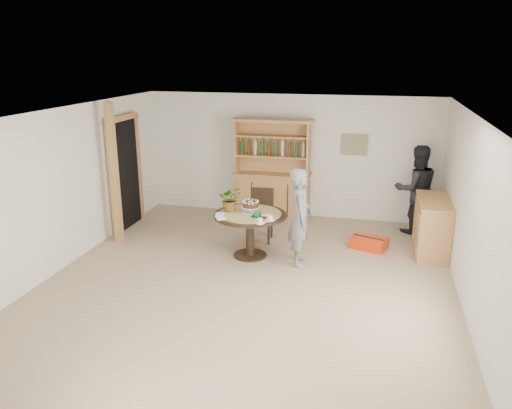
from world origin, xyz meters
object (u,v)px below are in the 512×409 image
object	(u,v)px
dining_chair	(261,211)
red_suitcase	(369,243)
teen_boy	(300,217)
dining_table	(250,222)
sideboard	(432,226)
adult_person	(416,189)
hutch	(272,185)

from	to	relation	value
dining_chair	red_suitcase	size ratio (longest dim) A/B	1.35
dining_chair	teen_boy	world-z (taller)	teen_boy
dining_table	teen_boy	bearing A→B (deg)	-6.71
sideboard	adult_person	xyz separation A→B (m)	(-0.24, 1.00, 0.37)
red_suitcase	adult_person	bearing A→B (deg)	73.47
dining_table	hutch	bearing A→B (deg)	92.07
sideboard	dining_chair	xyz separation A→B (m)	(-2.97, -0.07, 0.06)
hutch	red_suitcase	world-z (taller)	hutch
sideboard	teen_boy	size ratio (longest dim) A/B	0.80
red_suitcase	dining_table	bearing A→B (deg)	-136.56
teen_boy	adult_person	size ratio (longest dim) A/B	0.94
dining_chair	adult_person	xyz separation A→B (m)	(2.73, 1.07, 0.30)
sideboard	red_suitcase	xyz separation A→B (m)	(-1.03, -0.06, -0.37)
dining_table	adult_person	bearing A→B (deg)	34.87
sideboard	hutch	bearing A→B (deg)	157.79
hutch	red_suitcase	distance (m)	2.47
hutch	dining_chair	world-z (taller)	hutch
sideboard	red_suitcase	distance (m)	1.09
teen_boy	red_suitcase	bearing A→B (deg)	-59.24
dining_table	teen_boy	size ratio (longest dim) A/B	0.76
hutch	dining_table	bearing A→B (deg)	-87.93
sideboard	dining_chair	bearing A→B (deg)	-178.69
sideboard	dining_table	xyz separation A→B (m)	(-2.96, -0.90, 0.13)
dining_table	dining_chair	bearing A→B (deg)	90.36
adult_person	red_suitcase	bearing A→B (deg)	36.51
dining_table	dining_chair	xyz separation A→B (m)	(-0.01, 0.83, -0.07)
teen_boy	sideboard	bearing A→B (deg)	-74.77
dining_chair	adult_person	distance (m)	2.95
adult_person	hutch	bearing A→B (deg)	-21.82
dining_chair	teen_boy	bearing A→B (deg)	-51.10
hutch	teen_boy	world-z (taller)	hutch
dining_chair	dining_table	bearing A→B (deg)	-93.37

